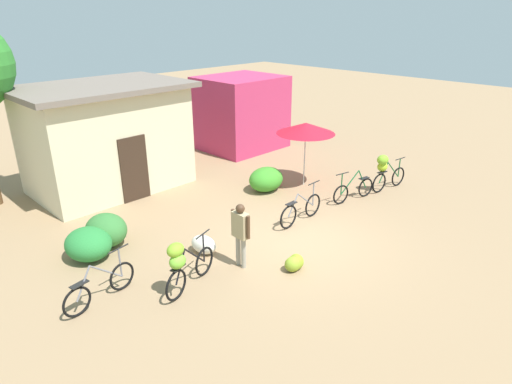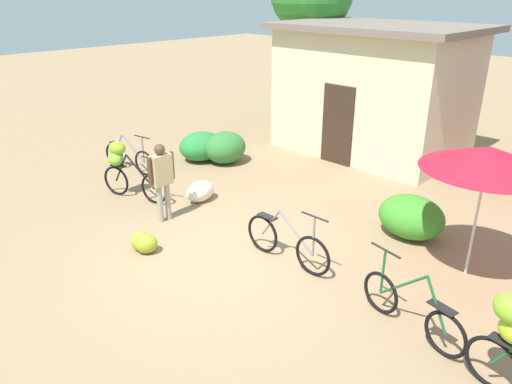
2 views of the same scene
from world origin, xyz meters
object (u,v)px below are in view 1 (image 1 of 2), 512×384
Objects in this scene: bicycle_by_shop at (353,190)px; banana_pile_on_ground at (295,263)px; building_low at (106,137)px; person_vendor at (241,229)px; market_umbrella at (306,128)px; bicycle_center_loaded at (301,210)px; bicycle_leftmost at (100,287)px; produce_sack at (204,244)px; shop_pink at (241,113)px; bicycle_near_pile at (183,262)px; bicycle_rightmost at (385,169)px.

banana_pile_on_ground is (-4.29, -1.27, -0.17)m from bicycle_by_shop.
person_vendor is (-0.37, -6.62, -0.76)m from building_low.
bicycle_center_loaded is at bearing -142.46° from market_umbrella.
building_low is at bearing 59.79° from bicycle_leftmost.
banana_pile_on_ground is 2.26m from produce_sack.
shop_pink is 4.98m from market_umbrella.
building_low is at bearing 73.79° from bicycle_near_pile.
market_umbrella reaches higher than banana_pile_on_ground.
bicycle_leftmost is 1.03× the size of bicycle_near_pile.
bicycle_rightmost is 2.62× the size of banana_pile_on_ground.
person_vendor reaches higher than bicycle_by_shop.
bicycle_near_pile reaches higher than banana_pile_on_ground.
bicycle_rightmost is at bearing -91.28° from shop_pink.
bicycle_leftmost is at bearing 151.32° from banana_pile_on_ground.
shop_pink is at bearing 40.20° from bicycle_near_pile.
bicycle_near_pile is at bearing 154.78° from banana_pile_on_ground.
market_umbrella is 8.13m from bicycle_leftmost.
person_vendor is at bearing -179.60° from bicycle_rightmost.
bicycle_center_loaded is (2.36, -6.14, -1.33)m from building_low.
bicycle_near_pile is 7.93m from bicycle_rightmost.
bicycle_center_loaded is 2.31m from bicycle_by_shop.
bicycle_by_shop is 5.32m from produce_sack.
bicycle_center_loaded is 1.12× the size of person_vendor.
bicycle_center_loaded is at bearing 175.59° from bicycle_by_shop.
bicycle_center_loaded is at bearing -120.73° from shop_pink.
banana_pile_on_ground is at bearing -143.09° from market_umbrella.
building_low is 3.12× the size of bicycle_by_shop.
building_low reaches higher than bicycle_by_shop.
shop_pink is 6.89m from bicycle_by_shop.
bicycle_center_loaded is at bearing 173.24° from bicycle_rightmost.
building_low is 6.71m from bicycle_center_loaded.
bicycle_center_loaded is 3.72m from bicycle_rightmost.
bicycle_center_loaded is at bearing -11.40° from produce_sack.
market_umbrella reaches higher than bicycle_center_loaded.
market_umbrella is at bearing 23.97° from person_vendor.
bicycle_near_pile is (-6.52, -2.12, -1.23)m from market_umbrella.
building_low is 8.98m from bicycle_rightmost.
person_vendor is at bearing -19.39° from bicycle_leftmost.
shop_pink is 7.58m from bicycle_center_loaded.
bicycle_leftmost is 5.64m from bicycle_center_loaded.
building_low is at bearing 132.53° from bicycle_rightmost.
building_low is 3.14× the size of bicycle_rightmost.
bicycle_leftmost is 0.96× the size of bicycle_center_loaded.
building_low is at bearing 83.88° from produce_sack.
building_low is 6.20m from shop_pink.
market_umbrella is at bearing 12.38° from produce_sack.
bicycle_rightmost is (-0.15, -6.88, -0.76)m from shop_pink.
bicycle_near_pile is 1.05× the size of person_vendor.
person_vendor is (-5.04, -0.30, 0.60)m from bicycle_by_shop.
building_low reaches higher than bicycle_rightmost.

